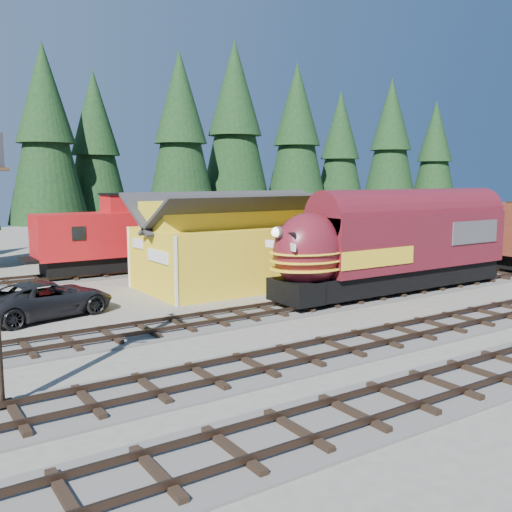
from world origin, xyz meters
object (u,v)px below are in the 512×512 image
locomotive (389,248)px  pickup_truck_a (47,299)px  caboose (110,238)px  depot (248,233)px

locomotive → pickup_truck_a: locomotive is taller
caboose → pickup_truck_a: caboose is taller
caboose → pickup_truck_a: (-6.12, -9.12, -1.56)m
locomotive → depot: bearing=124.9°
depot → caboose: bearing=126.2°
pickup_truck_a → depot: bearing=-95.0°
depot → locomotive: (4.53, -6.50, -0.52)m
caboose → pickup_truck_a: size_ratio=1.56×
locomotive → pickup_truck_a: bearing=163.2°
depot → pickup_truck_a: 11.93m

